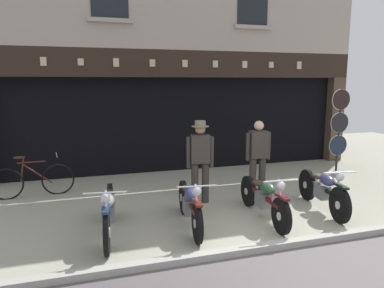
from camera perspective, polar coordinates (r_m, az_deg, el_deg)
name	(u,v)px	position (r m, az deg, el deg)	size (l,w,h in m)	color
ground	(320,288)	(5.12, 19.33, -20.44)	(22.43, 22.00, 0.18)	#9F9D88
shop_facade	(166,106)	(11.84, -4.00, 5.85)	(10.73, 4.42, 6.18)	black
motorcycle_left	(108,210)	(6.16, -12.88, -10.00)	(0.62, 2.05, 0.93)	black
motorcycle_center_left	(190,204)	(6.35, -0.33, -9.26)	(0.62, 1.95, 0.91)	black
motorcycle_center	(264,197)	(6.84, 11.12, -8.11)	(0.62, 2.04, 0.90)	black
motorcycle_center_right	(323,189)	(7.56, 19.69, -6.66)	(0.62, 1.94, 0.92)	black
salesman_left	(200,158)	(7.47, 1.28, -2.13)	(0.55, 0.35, 1.71)	#38332D
shopkeeper_center	(258,155)	(8.04, 10.24, -1.67)	(0.56, 0.26, 1.66)	#38332D
tyre_sign_pole	(339,124)	(10.91, 21.96, 2.97)	(0.58, 0.06, 2.29)	#232328
advert_board_near	(90,110)	(9.90, -15.57, 5.18)	(0.67, 0.03, 1.10)	silver
leaning_bicycle	(32,180)	(8.70, -23.61, -5.18)	(1.73, 0.50, 0.94)	black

